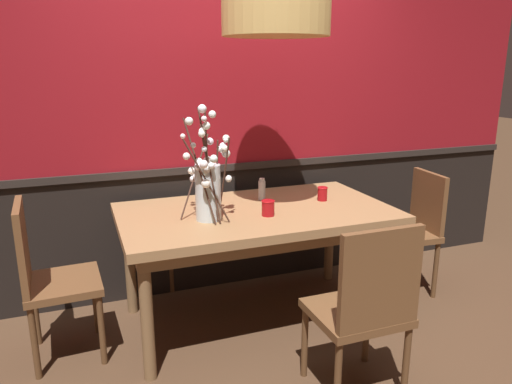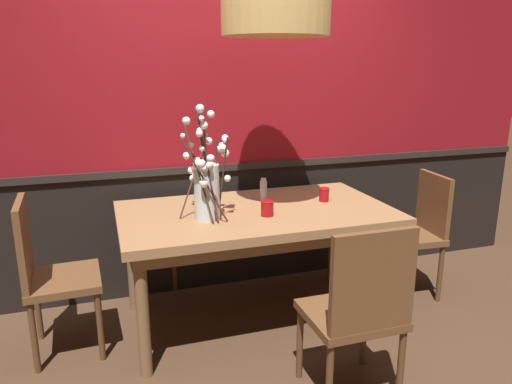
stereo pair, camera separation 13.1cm
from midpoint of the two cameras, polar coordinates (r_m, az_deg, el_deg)
name	(u,v)px [view 1 (the left image)]	position (r m, az deg, el deg)	size (l,w,h in m)	color
ground_plane	(256,318)	(3.41, -1.14, -14.71)	(24.00, 24.00, 0.00)	#4C3321
back_wall	(225,112)	(3.60, -4.79, 9.43)	(5.19, 0.14, 2.70)	black
dining_table	(256,222)	(3.12, -1.20, -3.62)	(1.73, 0.98, 0.78)	#997047
chair_head_west_end	(48,274)	(3.04, -24.54, -8.77)	(0.43, 0.45, 0.95)	brown
chair_far_side_left	(184,214)	(3.92, -9.48, -2.53)	(0.49, 0.46, 0.95)	brown
chair_head_east_end	(412,226)	(3.77, 16.97, -3.89)	(0.47, 0.43, 0.91)	brown
chair_near_side_right	(365,305)	(2.50, 11.29, -12.91)	(0.46, 0.42, 0.96)	brown
chair_far_side_right	(243,206)	(4.04, -2.44, -1.66)	(0.43, 0.45, 0.96)	brown
vase_with_blossoms	(208,186)	(2.86, -7.00, 0.71)	(0.31, 0.42, 0.69)	silver
candle_holder_nearer_center	(322,194)	(3.31, 6.73, -0.20)	(0.07, 0.07, 0.09)	#9E0F14
candle_holder_nearer_edge	(268,208)	(2.96, 0.17, -1.90)	(0.08, 0.08, 0.10)	#9E0F14
condiment_bottle	(262,190)	(3.30, -0.43, 0.28)	(0.05, 0.05, 0.15)	#ADADB2
pendant_lamp	(276,16)	(2.93, 1.01, 20.02)	(0.63, 0.63, 0.87)	tan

